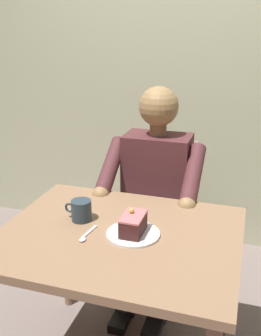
{
  "coord_description": "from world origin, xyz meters",
  "views": [
    {
      "loc": [
        -0.47,
        1.33,
        1.51
      ],
      "look_at": [
        -0.02,
        -0.1,
        0.97
      ],
      "focal_mm": 41.63,
      "sensor_mm": 36.0,
      "label": 1
    }
  ],
  "objects_px": {
    "dining_table": "(119,251)",
    "seated_person": "(153,196)",
    "cake_slice": "(133,224)",
    "chair": "(160,208)",
    "coffee_cup": "(81,210)",
    "dessert_spoon": "(86,236)"
  },
  "relations": [
    {
      "from": "cake_slice",
      "to": "dessert_spoon",
      "type": "relative_size",
      "value": 0.96
    },
    {
      "from": "dining_table",
      "to": "cake_slice",
      "type": "relative_size",
      "value": 7.13
    },
    {
      "from": "seated_person",
      "to": "cake_slice",
      "type": "distance_m",
      "value": 0.59
    },
    {
      "from": "cake_slice",
      "to": "seated_person",
      "type": "bearing_deg",
      "value": -83.92
    },
    {
      "from": "chair",
      "to": "seated_person",
      "type": "height_order",
      "value": "seated_person"
    },
    {
      "from": "cake_slice",
      "to": "dessert_spoon",
      "type": "distance_m",
      "value": 0.2
    },
    {
      "from": "seated_person",
      "to": "cake_slice",
      "type": "relative_size",
      "value": 8.9
    },
    {
      "from": "seated_person",
      "to": "dining_table",
      "type": "bearing_deg",
      "value": 90.0
    },
    {
      "from": "dining_table",
      "to": "cake_slice",
      "type": "bearing_deg",
      "value": 178.0
    },
    {
      "from": "chair",
      "to": "seated_person",
      "type": "xyz_separation_m",
      "value": [
        -0.0,
        0.17,
        0.15
      ]
    },
    {
      "from": "dining_table",
      "to": "seated_person",
      "type": "distance_m",
      "value": 0.57
    },
    {
      "from": "coffee_cup",
      "to": "dessert_spoon",
      "type": "bearing_deg",
      "value": 120.94
    },
    {
      "from": "chair",
      "to": "coffee_cup",
      "type": "bearing_deg",
      "value": 74.31
    },
    {
      "from": "coffee_cup",
      "to": "dessert_spoon",
      "type": "xyz_separation_m",
      "value": [
        -0.08,
        0.13,
        -0.04
      ]
    },
    {
      "from": "cake_slice",
      "to": "dining_table",
      "type": "bearing_deg",
      "value": -2.0
    },
    {
      "from": "dining_table",
      "to": "coffee_cup",
      "type": "bearing_deg",
      "value": -16.61
    },
    {
      "from": "chair",
      "to": "seated_person",
      "type": "relative_size",
      "value": 0.72
    },
    {
      "from": "dining_table",
      "to": "seated_person",
      "type": "xyz_separation_m",
      "value": [
        -0.0,
        -0.57,
        0.01
      ]
    },
    {
      "from": "chair",
      "to": "dessert_spoon",
      "type": "xyz_separation_m",
      "value": [
        0.12,
        0.82,
        0.24
      ]
    },
    {
      "from": "chair",
      "to": "dessert_spoon",
      "type": "height_order",
      "value": "chair"
    },
    {
      "from": "coffee_cup",
      "to": "dessert_spoon",
      "type": "distance_m",
      "value": 0.16
    },
    {
      "from": "chair",
      "to": "coffee_cup",
      "type": "relative_size",
      "value": 7.17
    }
  ]
}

